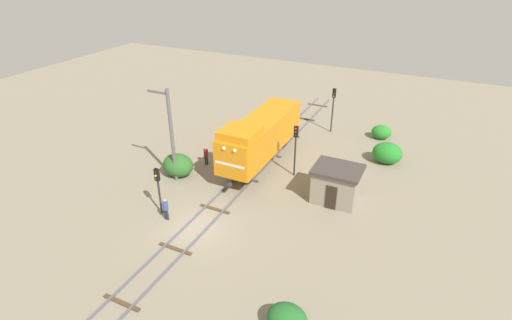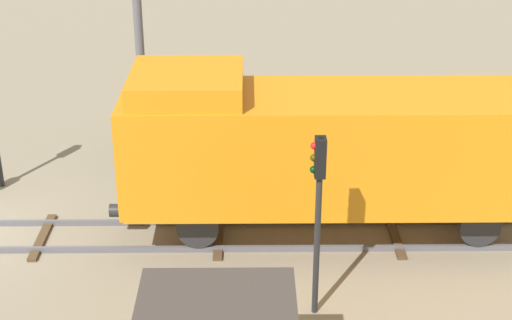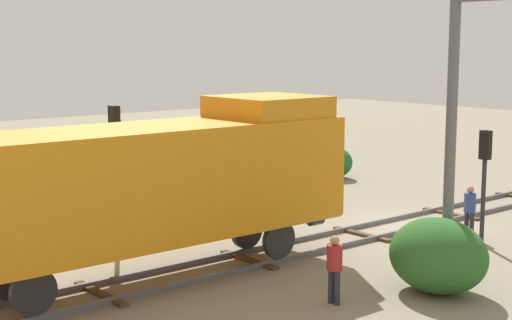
% 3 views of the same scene
% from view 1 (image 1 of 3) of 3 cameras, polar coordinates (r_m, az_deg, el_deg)
% --- Properties ---
extents(ground_plane, '(90.00, 90.00, 0.00)m').
position_cam_1_polar(ground_plane, '(27.74, -8.51, -9.58)').
color(ground_plane, gray).
extents(railway_track, '(2.40, 57.75, 0.16)m').
position_cam_1_polar(railway_track, '(27.70, -8.52, -9.46)').
color(railway_track, '#595960').
rests_on(railway_track, ground).
extents(locomotive, '(2.90, 11.60, 4.60)m').
position_cam_1_polar(locomotive, '(33.91, 0.63, 3.60)').
color(locomotive, orange).
rests_on(locomotive, railway_track).
extents(traffic_signal_near, '(0.32, 0.34, 3.60)m').
position_cam_1_polar(traffic_signal_near, '(28.27, -13.85, -3.18)').
color(traffic_signal_near, '#262628').
rests_on(traffic_signal_near, ground).
extents(traffic_signal_mid, '(0.32, 0.34, 4.43)m').
position_cam_1_polar(traffic_signal_mid, '(32.10, 5.68, 2.58)').
color(traffic_signal_mid, '#262628').
rests_on(traffic_signal_mid, ground).
extents(traffic_signal_far, '(0.32, 0.34, 4.60)m').
position_cam_1_polar(traffic_signal_far, '(40.95, 10.99, 8.08)').
color(traffic_signal_far, '#262628').
rests_on(traffic_signal_far, ground).
extents(worker_near_track, '(0.38, 0.38, 1.70)m').
position_cam_1_polar(worker_near_track, '(28.34, -12.80, -6.64)').
color(worker_near_track, '#262B38').
rests_on(worker_near_track, ground).
extents(worker_by_signal, '(0.38, 0.38, 1.70)m').
position_cam_1_polar(worker_by_signal, '(34.85, -7.16, 0.84)').
color(worker_by_signal, '#262B38').
rests_on(worker_by_signal, ground).
extents(catenary_mast, '(1.94, 0.28, 7.73)m').
position_cam_1_polar(catenary_mast, '(31.54, -12.06, 3.68)').
color(catenary_mast, '#595960').
rests_on(catenary_mast, ground).
extents(relay_hut, '(3.50, 2.90, 2.74)m').
position_cam_1_polar(relay_hut, '(30.09, 11.42, -3.36)').
color(relay_hut, gray).
rests_on(relay_hut, ground).
extents(bush_near, '(1.91, 1.56, 1.39)m').
position_cam_1_polar(bush_near, '(41.48, 17.48, 3.83)').
color(bush_near, '#268226').
rests_on(bush_near, ground).
extents(bush_mid, '(2.57, 2.10, 1.87)m').
position_cam_1_polar(bush_mid, '(36.75, 18.25, 0.95)').
color(bush_mid, '#227E26').
rests_on(bush_mid, ground).
extents(bush_far, '(2.63, 2.15, 1.92)m').
position_cam_1_polar(bush_far, '(33.52, -11.08, -0.73)').
color(bush_far, '#2B6226').
rests_on(bush_far, ground).
extents(bush_back, '(2.05, 1.68, 1.49)m').
position_cam_1_polar(bush_back, '(21.05, 4.47, -21.71)').
color(bush_back, '#226026').
rests_on(bush_back, ground).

